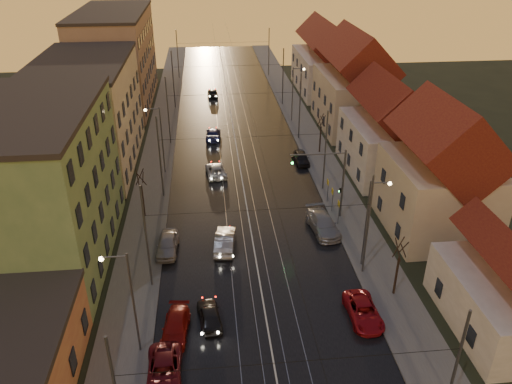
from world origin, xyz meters
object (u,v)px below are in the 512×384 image
object	(u,v)px
driving_car_1	(225,240)
parked_right_0	(363,311)
parked_left_2	(176,327)
parked_left_3	(167,244)
street_lamp_0	(127,294)
driving_car_3	(213,134)
driving_car_0	(209,315)
street_lamp_1	(371,215)
parked_right_2	(301,158)
traffic_light_mast	(333,176)
parked_right_1	(323,224)
parked_left_1	(164,371)
street_lamp_2	(159,134)
street_lamp_3	(295,89)
driving_car_4	(213,93)
driving_car_2	(216,170)

from	to	relation	value
driving_car_1	parked_right_0	world-z (taller)	driving_car_1
parked_left_2	parked_left_3	xyz separation A→B (m)	(-1.12, 10.33, 0.13)
street_lamp_0	driving_car_3	distance (m)	38.93
driving_car_0	parked_left_2	world-z (taller)	driving_car_0
parked_right_0	driving_car_3	bearing A→B (deg)	104.26
street_lamp_1	parked_right_2	world-z (taller)	street_lamp_1
parked_left_2	traffic_light_mast	bearing A→B (deg)	51.45
parked_right_1	parked_left_1	bearing A→B (deg)	-136.64
street_lamp_0	parked_right_1	distance (m)	21.35
parked_left_1	street_lamp_1	bearing A→B (deg)	31.53
street_lamp_0	driving_car_1	world-z (taller)	street_lamp_0
street_lamp_0	parked_left_3	world-z (taller)	street_lamp_0
driving_car_1	parked_right_2	world-z (taller)	driving_car_1
street_lamp_2	street_lamp_3	size ratio (longest dim) A/B	1.00
parked_left_2	street_lamp_2	bearing A→B (deg)	101.89
street_lamp_2	driving_car_3	xyz separation A→B (m)	(6.18, 10.21, -4.20)
street_lamp_2	parked_left_2	xyz separation A→B (m)	(2.63, -26.57, -4.26)
street_lamp_2	traffic_light_mast	bearing A→B (deg)	-35.07
parked_left_3	parked_left_2	bearing A→B (deg)	-80.72
street_lamp_1	street_lamp_3	bearing A→B (deg)	90.00
street_lamp_1	traffic_light_mast	size ratio (longest dim) A/B	1.11
street_lamp_0	parked_right_1	xyz separation A→B (m)	(15.84, 13.72, -4.10)
driving_car_4	street_lamp_0	bearing A→B (deg)	80.93
driving_car_1	parked_right_1	size ratio (longest dim) A/B	0.88
parked_left_1	parked_left_3	distance (m)	14.25
street_lamp_3	driving_car_1	xyz separation A→B (m)	(-11.64, -32.23, -4.10)
street_lamp_0	parked_left_2	world-z (taller)	street_lamp_0
traffic_light_mast	driving_car_4	xyz separation A→B (m)	(-10.51, 41.44, -3.92)
driving_car_1	parked_left_3	size ratio (longest dim) A/B	1.08
parked_left_1	parked_right_0	bearing A→B (deg)	14.88
street_lamp_0	street_lamp_2	xyz separation A→B (m)	(0.00, 28.00, 0.00)
street_lamp_3	traffic_light_mast	xyz separation A→B (m)	(-1.11, -28.00, -0.29)
traffic_light_mast	driving_car_0	size ratio (longest dim) A/B	1.89
parked_left_3	parked_right_0	bearing A→B (deg)	-31.53
street_lamp_1	driving_car_0	xyz separation A→B (m)	(-13.20, -5.63, -4.24)
traffic_light_mast	parked_right_0	distance (m)	14.92
driving_car_2	traffic_light_mast	bearing A→B (deg)	128.75
parked_right_0	driving_car_2	bearing A→B (deg)	110.63
driving_car_3	parked_right_1	xyz separation A→B (m)	(9.66, -24.49, 0.10)
street_lamp_0	driving_car_2	xyz separation A→B (m)	(6.20, 26.75, -4.26)
street_lamp_3	street_lamp_1	bearing A→B (deg)	-90.00
street_lamp_2	parked_left_1	bearing A→B (deg)	-86.10
driving_car_4	parked_right_2	size ratio (longest dim) A/B	1.00
street_lamp_3	parked_left_3	bearing A→B (deg)	-117.38
driving_car_3	parked_left_3	distance (m)	26.87
street_lamp_0	driving_car_1	bearing A→B (deg)	60.84
street_lamp_3	parked_left_1	size ratio (longest dim) A/B	1.71
driving_car_0	driving_car_3	size ratio (longest dim) A/B	0.81
street_lamp_3	driving_car_3	bearing A→B (deg)	-154.28
parked_right_0	street_lamp_1	bearing A→B (deg)	71.08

